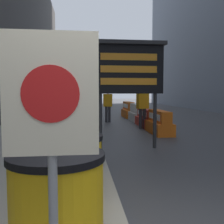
{
  "coord_description": "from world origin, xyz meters",
  "views": [
    {
      "loc": [
        -0.49,
        -1.83,
        1.55
      ],
      "look_at": [
        0.8,
        9.11,
        0.71
      ],
      "focal_mm": 42.0,
      "sensor_mm": 36.0,
      "label": 1
    }
  ],
  "objects_px": {
    "jersey_barrier_red_striped": "(146,119)",
    "jersey_barrier_white": "(136,114)",
    "jersey_barrier_orange_far": "(159,123)",
    "traffic_cone_near": "(141,116)",
    "message_board": "(128,69)",
    "barrel_drum_back": "(74,151)",
    "traffic_light_near_curb": "(94,79)",
    "barrel_drum_middle": "(69,169)",
    "warning_sign": "(51,118)",
    "pedestrian_worker": "(108,103)",
    "jersey_barrier_orange_near": "(128,111)",
    "pedestrian_passerby": "(143,104)",
    "barrel_drum_foreground": "(57,201)"
  },
  "relations": [
    {
      "from": "warning_sign",
      "to": "traffic_cone_near",
      "type": "bearing_deg",
      "value": 74.2
    },
    {
      "from": "message_board",
      "to": "barrel_drum_back",
      "type": "bearing_deg",
      "value": -116.88
    },
    {
      "from": "barrel_drum_foreground",
      "to": "pedestrian_passerby",
      "type": "xyz_separation_m",
      "value": [
        2.78,
        8.46,
        0.46
      ]
    },
    {
      "from": "barrel_drum_back",
      "to": "traffic_light_near_curb",
      "type": "bearing_deg",
      "value": 86.0
    },
    {
      "from": "barrel_drum_middle",
      "to": "jersey_barrier_orange_far",
      "type": "relative_size",
      "value": 0.5
    },
    {
      "from": "traffic_cone_near",
      "to": "pedestrian_passerby",
      "type": "bearing_deg",
      "value": -100.94
    },
    {
      "from": "jersey_barrier_orange_far",
      "to": "jersey_barrier_red_striped",
      "type": "relative_size",
      "value": 0.88
    },
    {
      "from": "barrel_drum_back",
      "to": "jersey_barrier_red_striped",
      "type": "distance_m",
      "value": 7.84
    },
    {
      "from": "barrel_drum_back",
      "to": "pedestrian_worker",
      "type": "relative_size",
      "value": 0.52
    },
    {
      "from": "barrel_drum_back",
      "to": "jersey_barrier_white",
      "type": "xyz_separation_m",
      "value": [
        3.02,
        9.46,
        -0.18
      ]
    },
    {
      "from": "pedestrian_passerby",
      "to": "message_board",
      "type": "bearing_deg",
      "value": 57.91
    },
    {
      "from": "barrel_drum_middle",
      "to": "traffic_light_near_curb",
      "type": "relative_size",
      "value": 0.24
    },
    {
      "from": "jersey_barrier_orange_far",
      "to": "jersey_barrier_red_striped",
      "type": "xyz_separation_m",
      "value": [
        0.0,
        2.06,
        -0.03
      ]
    },
    {
      "from": "pedestrian_passerby",
      "to": "jersey_barrier_red_striped",
      "type": "bearing_deg",
      "value": -127.22
    },
    {
      "from": "barrel_drum_back",
      "to": "warning_sign",
      "type": "bearing_deg",
      "value": -91.23
    },
    {
      "from": "message_board",
      "to": "traffic_cone_near",
      "type": "xyz_separation_m",
      "value": [
        1.66,
        5.63,
        -1.8
      ]
    },
    {
      "from": "warning_sign",
      "to": "barrel_drum_back",
      "type": "bearing_deg",
      "value": 88.77
    },
    {
      "from": "barrel_drum_foreground",
      "to": "warning_sign",
      "type": "height_order",
      "value": "warning_sign"
    },
    {
      "from": "message_board",
      "to": "jersey_barrier_white",
      "type": "height_order",
      "value": "message_board"
    },
    {
      "from": "traffic_cone_near",
      "to": "pedestrian_worker",
      "type": "xyz_separation_m",
      "value": [
        -1.57,
        0.72,
        0.63
      ]
    },
    {
      "from": "jersey_barrier_orange_far",
      "to": "traffic_light_near_curb",
      "type": "distance_m",
      "value": 12.44
    },
    {
      "from": "barrel_drum_foreground",
      "to": "traffic_cone_near",
      "type": "relative_size",
      "value": 1.17
    },
    {
      "from": "jersey_barrier_orange_far",
      "to": "jersey_barrier_red_striped",
      "type": "distance_m",
      "value": 2.06
    },
    {
      "from": "jersey_barrier_orange_near",
      "to": "pedestrian_worker",
      "type": "distance_m",
      "value": 2.98
    },
    {
      "from": "warning_sign",
      "to": "pedestrian_worker",
      "type": "height_order",
      "value": "warning_sign"
    },
    {
      "from": "barrel_drum_middle",
      "to": "jersey_barrier_orange_far",
      "type": "bearing_deg",
      "value": 63.61
    },
    {
      "from": "barrel_drum_back",
      "to": "pedestrian_worker",
      "type": "distance_m",
      "value": 9.23
    },
    {
      "from": "barrel_drum_back",
      "to": "message_board",
      "type": "distance_m",
      "value": 3.46
    },
    {
      "from": "pedestrian_worker",
      "to": "pedestrian_passerby",
      "type": "height_order",
      "value": "pedestrian_passerby"
    },
    {
      "from": "barrel_drum_back",
      "to": "jersey_barrier_orange_near",
      "type": "bearing_deg",
      "value": 75.4
    },
    {
      "from": "barrel_drum_middle",
      "to": "jersey_barrier_red_striped",
      "type": "relative_size",
      "value": 0.44
    },
    {
      "from": "barrel_drum_back",
      "to": "barrel_drum_foreground",
      "type": "bearing_deg",
      "value": -92.7
    },
    {
      "from": "jersey_barrier_red_striped",
      "to": "barrel_drum_foreground",
      "type": "bearing_deg",
      "value": -108.7
    },
    {
      "from": "barrel_drum_foreground",
      "to": "jersey_barrier_red_striped",
      "type": "xyz_separation_m",
      "value": [
        3.11,
        9.19,
        -0.23
      ]
    },
    {
      "from": "jersey_barrier_orange_far",
      "to": "jersey_barrier_white",
      "type": "height_order",
      "value": "jersey_barrier_white"
    },
    {
      "from": "barrel_drum_middle",
      "to": "jersey_barrier_red_striped",
      "type": "height_order",
      "value": "barrel_drum_middle"
    },
    {
      "from": "traffic_light_near_curb",
      "to": "traffic_cone_near",
      "type": "bearing_deg",
      "value": -78.27
    },
    {
      "from": "jersey_barrier_orange_far",
      "to": "pedestrian_passerby",
      "type": "xyz_separation_m",
      "value": [
        -0.33,
        1.33,
        0.66
      ]
    },
    {
      "from": "jersey_barrier_orange_far",
      "to": "traffic_cone_near",
      "type": "height_order",
      "value": "jersey_barrier_orange_far"
    },
    {
      "from": "barrel_drum_foreground",
      "to": "jersey_barrier_orange_near",
      "type": "height_order",
      "value": "barrel_drum_foreground"
    },
    {
      "from": "jersey_barrier_orange_far",
      "to": "traffic_cone_near",
      "type": "bearing_deg",
      "value": 89.38
    },
    {
      "from": "barrel_drum_middle",
      "to": "message_board",
      "type": "height_order",
      "value": "message_board"
    },
    {
      "from": "traffic_cone_near",
      "to": "pedestrian_passerby",
      "type": "relative_size",
      "value": 0.42
    },
    {
      "from": "jersey_barrier_orange_near",
      "to": "barrel_drum_foreground",
      "type": "bearing_deg",
      "value": -102.93
    },
    {
      "from": "barrel_drum_foreground",
      "to": "jersey_barrier_red_striped",
      "type": "distance_m",
      "value": 9.7
    },
    {
      "from": "barrel_drum_middle",
      "to": "warning_sign",
      "type": "xyz_separation_m",
      "value": [
        -0.03,
        -1.63,
        0.81
      ]
    },
    {
      "from": "barrel_drum_foreground",
      "to": "barrel_drum_middle",
      "type": "height_order",
      "value": "same"
    },
    {
      "from": "jersey_barrier_red_striped",
      "to": "barrel_drum_back",
      "type": "bearing_deg",
      "value": -112.67
    },
    {
      "from": "jersey_barrier_red_striped",
      "to": "jersey_barrier_white",
      "type": "bearing_deg",
      "value": 90.0
    },
    {
      "from": "traffic_light_near_curb",
      "to": "pedestrian_worker",
      "type": "relative_size",
      "value": 2.14
    }
  ]
}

